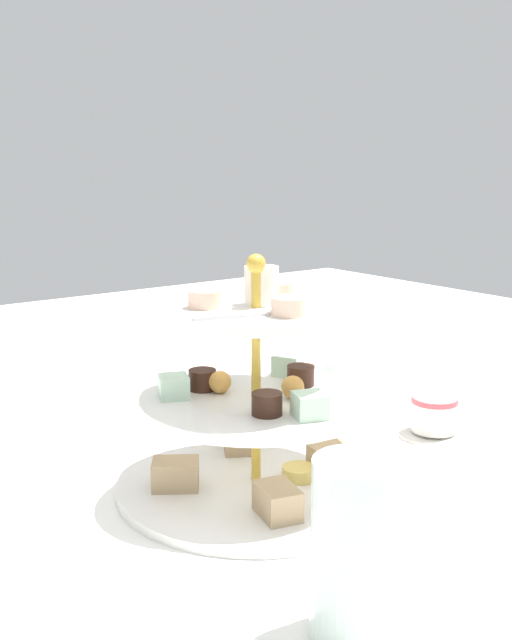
{
  "coord_description": "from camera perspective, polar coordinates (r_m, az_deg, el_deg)",
  "views": [
    {
      "loc": [
        -0.45,
        -0.6,
        0.35
      ],
      "look_at": [
        0.0,
        0.0,
        0.18
      ],
      "focal_mm": 42.03,
      "sensor_mm": 36.0,
      "label": 1
    }
  ],
  "objects": [
    {
      "name": "teacup_with_saucer",
      "position": [
        0.99,
        13.38,
        -7.18
      ],
      "size": [
        0.09,
        0.09,
        0.05
      ],
      "color": "white",
      "rests_on": "ground_plane"
    },
    {
      "name": "ground_plane",
      "position": [
        0.83,
        -0.0,
        -12.66
      ],
      "size": [
        2.4,
        2.4,
        0.0
      ],
      "primitive_type": "plane",
      "color": "white"
    },
    {
      "name": "tiered_serving_stand",
      "position": [
        0.8,
        0.04,
        -7.48
      ],
      "size": [
        0.3,
        0.3,
        0.25
      ],
      "color": "white",
      "rests_on": "ground_plane"
    },
    {
      "name": "water_glass_tall_right",
      "position": [
        0.57,
        7.69,
        -16.95
      ],
      "size": [
        0.07,
        0.07,
        0.14
      ],
      "primitive_type": "cylinder",
      "color": "silver",
      "rests_on": "ground_plane"
    },
    {
      "name": "water_glass_short_left",
      "position": [
        1.04,
        5.94,
        -5.03
      ],
      "size": [
        0.06,
        0.06,
        0.08
      ],
      "primitive_type": "cylinder",
      "color": "silver",
      "rests_on": "ground_plane"
    }
  ]
}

